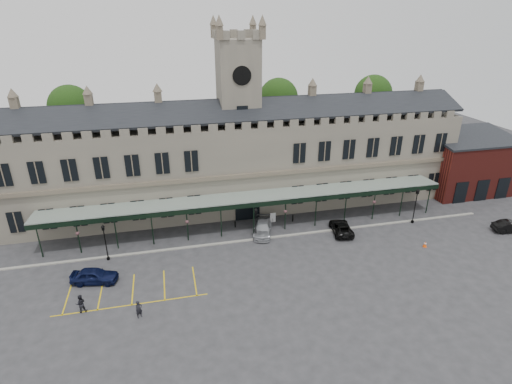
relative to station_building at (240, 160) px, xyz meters
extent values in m
plane|color=#2E2E31|center=(0.00, -15.91, -6.47)|extent=(140.00, 140.00, 0.00)
cube|color=#635E53|center=(0.00, 0.09, -0.47)|extent=(60.00, 10.00, 12.00)
cube|color=brown|center=(0.00, -5.09, -0.27)|extent=(60.00, 0.35, 0.50)
cube|color=black|center=(0.00, -2.41, 7.33)|extent=(60.00, 4.77, 2.20)
cube|color=black|center=(0.00, 2.59, 7.33)|extent=(60.00, 4.77, 2.20)
cube|color=black|center=(0.00, -5.01, -4.57)|extent=(3.20, 0.18, 3.80)
cube|color=#635E53|center=(0.00, 0.09, 4.53)|extent=(5.00, 5.00, 22.00)
cylinder|color=silver|center=(0.00, -2.47, 11.53)|extent=(2.20, 0.12, 2.20)
cylinder|color=black|center=(0.00, -2.54, 11.53)|extent=(2.30, 0.04, 2.30)
cube|color=black|center=(0.00, -2.47, 6.53)|extent=(1.40, 0.12, 2.80)
cube|color=#8C9E93|center=(0.00, -6.91, -2.37)|extent=(50.00, 4.00, 0.40)
cube|color=black|center=(0.00, -8.91, -2.62)|extent=(50.00, 0.18, 0.50)
cube|color=#5E1A16|center=(34.00, -2.91, -2.47)|extent=(12.00, 8.00, 8.00)
cube|color=black|center=(34.00, -2.91, 2.03)|extent=(12.40, 8.36, 1.47)
cube|color=gray|center=(0.00, -10.41, -6.41)|extent=(60.00, 0.40, 0.12)
cylinder|color=#332314|center=(-22.00, 9.09, -0.47)|extent=(0.70, 0.70, 12.00)
sphere|color=black|center=(-22.00, 9.09, 6.53)|extent=(6.00, 6.00, 6.00)
cylinder|color=#332314|center=(8.00, 9.09, -0.47)|extent=(0.70, 0.70, 12.00)
sphere|color=black|center=(8.00, 9.09, 6.53)|extent=(6.00, 6.00, 6.00)
cylinder|color=#332314|center=(24.00, 9.09, -0.47)|extent=(0.70, 0.70, 12.00)
sphere|color=black|center=(24.00, 9.09, 6.53)|extent=(6.00, 6.00, 6.00)
cylinder|color=black|center=(-16.87, -10.89, -6.33)|extent=(0.34, 0.34, 0.28)
cylinder|color=black|center=(-16.87, -10.89, -4.60)|extent=(0.11, 0.11, 3.74)
cube|color=black|center=(-16.87, -10.89, -2.59)|extent=(0.26, 0.26, 0.37)
cone|color=black|center=(-16.87, -10.89, -2.26)|extent=(0.41, 0.41, 0.28)
cylinder|color=black|center=(-0.12, -10.38, -6.33)|extent=(0.33, 0.33, 0.27)
cylinder|color=black|center=(-0.12, -10.38, -4.66)|extent=(0.11, 0.11, 3.62)
cube|color=black|center=(-0.12, -10.38, -2.71)|extent=(0.25, 0.25, 0.36)
cone|color=black|center=(-0.12, -10.38, -2.39)|extent=(0.40, 0.40, 0.27)
cylinder|color=black|center=(20.58, -10.81, -6.31)|extent=(0.37, 0.37, 0.31)
cylinder|color=black|center=(20.58, -10.81, -4.40)|extent=(0.12, 0.12, 4.14)
cube|color=black|center=(20.58, -10.81, -2.17)|extent=(0.29, 0.29, 0.41)
cone|color=black|center=(20.58, -10.81, -1.80)|extent=(0.46, 0.46, 0.31)
cube|color=#FF4E08|center=(18.57, -16.42, -6.45)|extent=(0.37, 0.37, 0.04)
cone|color=#FF4E08|center=(18.57, -16.42, -6.13)|extent=(0.42, 0.42, 0.67)
cylinder|color=silver|center=(18.57, -16.42, -6.03)|extent=(0.28, 0.28, 0.10)
cylinder|color=black|center=(3.01, -6.54, -6.20)|extent=(0.06, 0.06, 0.54)
cube|color=silver|center=(3.01, -6.54, -5.82)|extent=(0.76, 0.07, 1.30)
cylinder|color=black|center=(-1.98, -6.79, -6.06)|extent=(0.15, 0.15, 0.82)
cylinder|color=black|center=(5.60, -6.93, -6.02)|extent=(0.16, 0.16, 0.90)
imported|color=#0C1235|center=(-17.72, -14.90, -5.69)|extent=(4.83, 2.70, 1.55)
imported|color=#9B9EA3|center=(1.00, -9.15, -5.73)|extent=(3.45, 5.46, 1.47)
imported|color=black|center=(10.50, -11.06, -5.80)|extent=(2.95, 5.08, 1.33)
imported|color=black|center=(31.00, -15.65, -5.76)|extent=(4.52, 2.28, 1.42)
imported|color=black|center=(-13.20, -21.17, -5.61)|extent=(0.75, 0.67, 1.71)
imported|color=black|center=(-18.30, -19.24, -5.58)|extent=(0.96, 0.80, 1.78)
camera|label=1|loc=(-9.50, -50.70, 17.92)|focal=28.00mm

